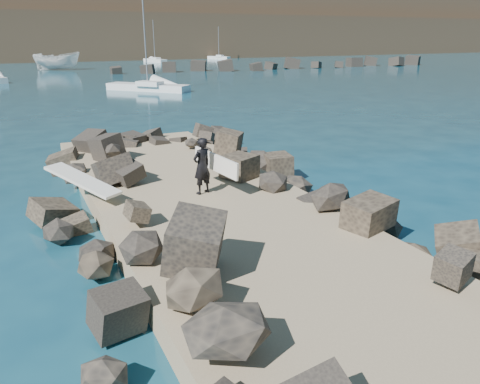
{
  "coord_description": "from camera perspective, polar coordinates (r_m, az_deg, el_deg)",
  "views": [
    {
      "loc": [
        -4.78,
        -10.74,
        5.16
      ],
      "look_at": [
        0.0,
        -1.0,
        1.5
      ],
      "focal_mm": 35.0,
      "sensor_mm": 36.0,
      "label": 1
    }
  ],
  "objects": [
    {
      "name": "sailboat_d",
      "position": [
        96.43,
        -10.31,
        15.49
      ],
      "size": [
        3.04,
        6.73,
        7.98
      ],
      "color": "white",
      "rests_on": "ground"
    },
    {
      "name": "riprap_left",
      "position": [
        10.52,
        -13.23,
        -8.19
      ],
      "size": [
        2.6,
        22.0,
        1.0
      ],
      "primitive_type": "cube",
      "color": "black",
      "rests_on": "ground"
    },
    {
      "name": "jetty",
      "position": [
        11.09,
        2.29,
        -7.38
      ],
      "size": [
        6.0,
        26.0,
        0.6
      ],
      "primitive_type": "cube",
      "color": "#8C7759",
      "rests_on": "ground"
    },
    {
      "name": "ground",
      "position": [
        12.84,
        -1.97,
        -5.07
      ],
      "size": [
        800.0,
        800.0,
        0.0
      ],
      "primitive_type": "plane",
      "color": "#0F384C",
      "rests_on": "ground"
    },
    {
      "name": "breakwater_secondary",
      "position": [
        76.98,
        5.23,
        15.17
      ],
      "size": [
        52.0,
        4.0,
        1.2
      ],
      "primitive_type": "cube",
      "color": "black",
      "rests_on": "ground"
    },
    {
      "name": "sailboat_c",
      "position": [
        47.03,
        -11.14,
        12.42
      ],
      "size": [
        6.99,
        7.45,
        9.97
      ],
      "color": "white",
      "rests_on": "ground"
    },
    {
      "name": "boat_imported",
      "position": [
        79.25,
        -21.41,
        14.64
      ],
      "size": [
        7.37,
        4.61,
        2.67
      ],
      "primitive_type": "imported",
      "rotation": [
        0.0,
        0.0,
        1.26
      ],
      "color": "silver",
      "rests_on": "ground"
    },
    {
      "name": "sailboat_f",
      "position": [
        106.87,
        -2.59,
        16.04
      ],
      "size": [
        3.56,
        5.64,
        6.97
      ],
      "color": "white",
      "rests_on": "ground"
    },
    {
      "name": "riprap_right",
      "position": [
        12.89,
        12.67,
        -3.04
      ],
      "size": [
        2.6,
        22.0,
        1.0
      ],
      "primitive_type": "cube",
      "color": "black",
      "rests_on": "ground"
    },
    {
      "name": "surfboard_resting",
      "position": [
        14.33,
        -18.61,
        0.93
      ],
      "size": [
        1.92,
        2.46,
        0.08
      ],
      "primitive_type": "cube",
      "rotation": [
        0.0,
        0.0,
        0.58
      ],
      "color": "white",
      "rests_on": "riprap_left"
    },
    {
      "name": "surfer_with_board",
      "position": [
        13.98,
        -4.42,
        3.24
      ],
      "size": [
        1.09,
        2.08,
        1.71
      ],
      "color": "black",
      "rests_on": "jetty"
    }
  ]
}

